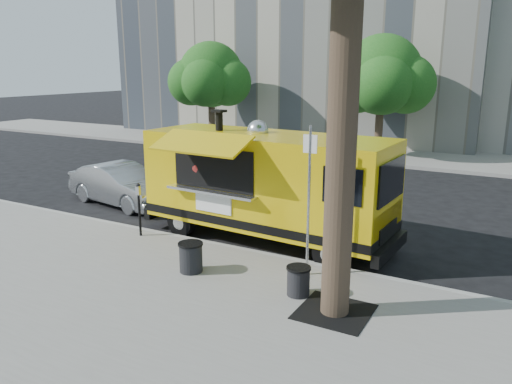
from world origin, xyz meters
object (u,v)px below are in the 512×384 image
Objects in this scene: far_tree_a at (211,75)px; sedan at (121,185)px; sign_post at (309,193)px; trash_bin_right at (298,280)px; parking_meter at (139,203)px; trash_bin_left at (191,256)px; far_tree_b at (382,75)px; food_truck at (265,183)px.

far_tree_a is 12.47m from sedan.
sign_post is at bearing -99.48° from sedan.
far_tree_a is 18.14m from sign_post.
trash_bin_right is at bearing -105.05° from sedan.
sign_post reaches higher than trash_bin_right.
sign_post is 5.50× the size of trash_bin_right.
far_tree_a reaches higher than parking_meter.
far_tree_a is 8.73× the size of trash_bin_left.
far_tree_b is at bearing -12.89° from sedan.
far_tree_b is 1.83× the size of sign_post.
food_truck is at bearing -86.91° from far_tree_b.
parking_meter is 3.12m from food_truck.
trash_bin_left is at bearing -88.42° from far_tree_b.
food_truck is at bearing 137.40° from sign_post.
far_tree_b reaches higher than far_tree_a.
sedan is at bearing 145.97° from trash_bin_left.
sedan reaches higher than trash_bin_left.
far_tree_b reaches higher than trash_bin_right.
sedan is (-5.50, 0.81, -0.84)m from food_truck.
sedan is (4.18, -11.32, -3.14)m from far_tree_a.
parking_meter is 2.45× the size of trash_bin_right.
sign_post is 1.70m from trash_bin_right.
far_tree_a is at bearing 29.74° from sedan.
food_truck is 3.55m from trash_bin_right.
far_tree_a reaches higher than sedan.
far_tree_a is 0.82× the size of food_truck.
parking_meter is 0.35× the size of sedan.
sedan is (-2.82, 2.33, -0.34)m from parking_meter.
far_tree_a is 4.01× the size of parking_meter.
sign_post is (11.55, -13.85, -1.93)m from far_tree_a.
sedan is at bearing 140.44° from parking_meter.
trash_bin_left is (9.42, -14.86, -3.30)m from far_tree_a.
parking_meter is at bearing 153.46° from trash_bin_left.
sedan is 6.33m from trash_bin_left.
trash_bin_left is (0.42, -15.26, -3.36)m from far_tree_b.
far_tree_b is 12.76m from food_truck.
far_tree_b is at bearing 81.90° from parking_meter.
food_truck reaches higher than sedan.
parking_meter is 2.18× the size of trash_bin_left.
far_tree_a is at bearing -177.46° from far_tree_b.
sign_post is 0.46× the size of food_truck.
sign_post is at bearing -50.17° from far_tree_a.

